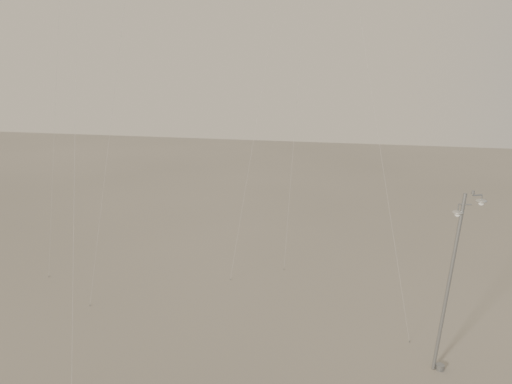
# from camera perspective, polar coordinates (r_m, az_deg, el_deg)

# --- Properties ---
(ground) EXTENTS (160.00, 160.00, 0.00)m
(ground) POSITION_cam_1_polar(r_m,az_deg,el_deg) (28.18, -4.84, -18.86)
(ground) COLOR #9D9382
(ground) RESTS_ON ground
(street_lamp) EXTENTS (1.80, 0.80, 9.67)m
(street_lamp) POSITION_cam_1_polar(r_m,az_deg,el_deg) (26.86, 21.50, -9.16)
(street_lamp) COLOR gray
(street_lamp) RESTS_ON ground
(kite_3) EXTENTS (5.08, 11.62, 21.67)m
(kite_3) POSITION_cam_1_polar(r_m,az_deg,el_deg) (31.61, -19.87, 13.72)
(kite_3) COLOR maroon
(kite_3) RESTS_ON ground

